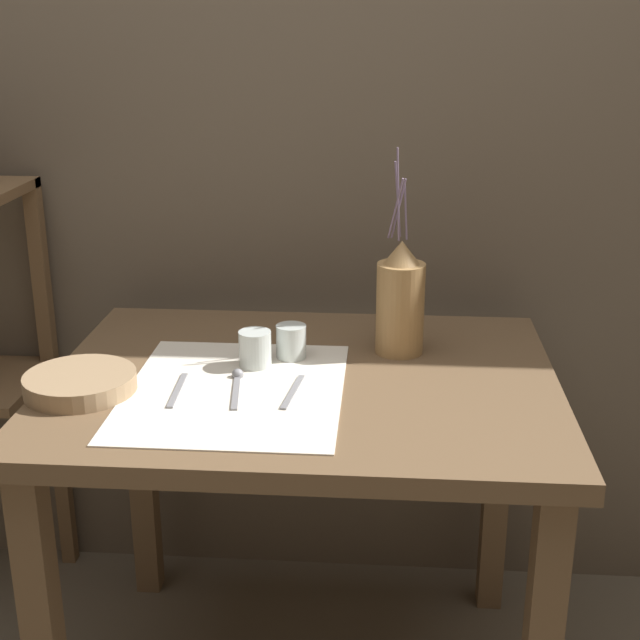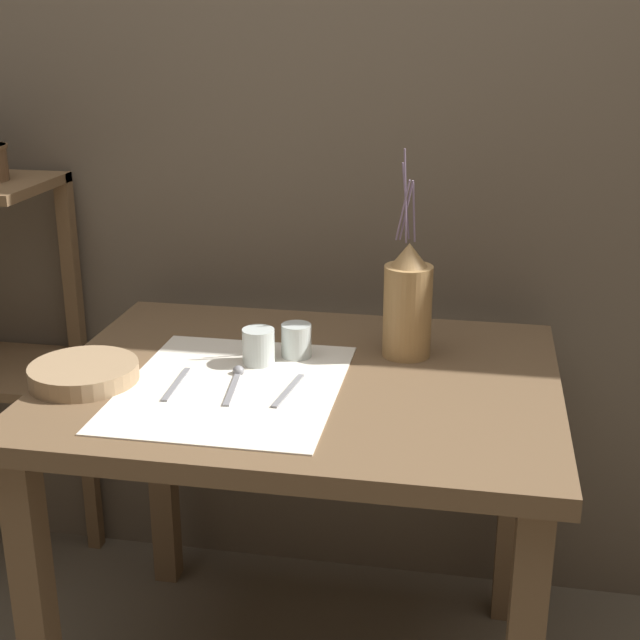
{
  "view_description": "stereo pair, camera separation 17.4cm",
  "coord_description": "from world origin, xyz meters",
  "views": [
    {
      "loc": [
        0.16,
        -1.64,
        1.45
      ],
      "look_at": [
        0.03,
        0.0,
        0.88
      ],
      "focal_mm": 50.0,
      "sensor_mm": 36.0,
      "label": 1
    },
    {
      "loc": [
        0.33,
        -1.62,
        1.45
      ],
      "look_at": [
        0.03,
        0.0,
        0.88
      ],
      "focal_mm": 50.0,
      "sensor_mm": 36.0,
      "label": 2
    }
  ],
  "objects": [
    {
      "name": "stone_wall_back",
      "position": [
        0.0,
        0.51,
        1.2
      ],
      "size": [
        7.0,
        0.06,
        2.4
      ],
      "color": "brown",
      "rests_on": "ground_plane"
    },
    {
      "name": "glass_tumbler_far",
      "position": [
        -0.03,
        0.09,
        0.8
      ],
      "size": [
        0.06,
        0.06,
        0.07
      ],
      "color": "silver",
      "rests_on": "wooden_table"
    },
    {
      "name": "fork_outer",
      "position": [
        -0.01,
        -0.09,
        0.77
      ],
      "size": [
        0.03,
        0.16,
        0.0
      ],
      "color": "gray",
      "rests_on": "wooden_table"
    },
    {
      "name": "knife_center",
      "position": [
        -0.23,
        -0.1,
        0.77
      ],
      "size": [
        0.02,
        0.16,
        0.0
      ],
      "color": "gray",
      "rests_on": "wooden_table"
    },
    {
      "name": "glass_tumbler_near",
      "position": [
        -0.1,
        0.04,
        0.8
      ],
      "size": [
        0.07,
        0.07,
        0.07
      ],
      "color": "silver",
      "rests_on": "wooden_table"
    },
    {
      "name": "spoon_inner",
      "position": [
        -0.13,
        -0.05,
        0.77
      ],
      "size": [
        0.04,
        0.17,
        0.02
      ],
      "color": "gray",
      "rests_on": "wooden_table"
    },
    {
      "name": "wooden_table",
      "position": [
        0.0,
        0.0,
        0.65
      ],
      "size": [
        1.01,
        0.8,
        0.76
      ],
      "color": "brown",
      "rests_on": "ground_plane"
    },
    {
      "name": "wooden_bowl",
      "position": [
        -0.42,
        -0.11,
        0.78
      ],
      "size": [
        0.21,
        0.21,
        0.04
      ],
      "color": "#9E7F5B",
      "rests_on": "wooden_table"
    },
    {
      "name": "linen_cloth",
      "position": [
        -0.12,
        -0.08,
        0.77
      ],
      "size": [
        0.42,
        0.5,
        0.0
      ],
      "color": "silver",
      "rests_on": "wooden_table"
    },
    {
      "name": "pitcher_with_flowers",
      "position": [
        0.19,
        0.15,
        0.88
      ],
      "size": [
        0.1,
        0.1,
        0.44
      ],
      "color": "#A87F4C",
      "rests_on": "wooden_table"
    }
  ]
}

